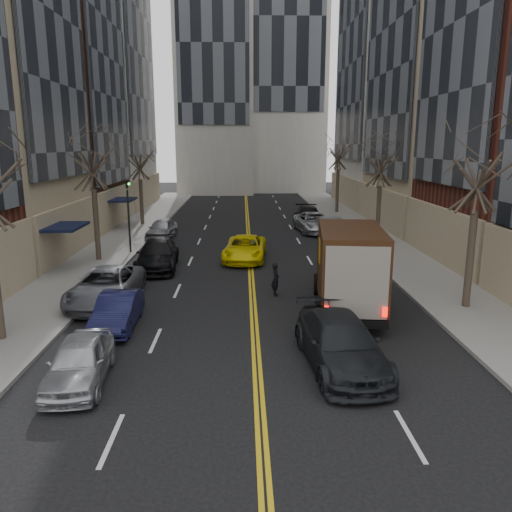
{
  "coord_description": "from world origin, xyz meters",
  "views": [
    {
      "loc": [
        -0.41,
        -8.45,
        6.74
      ],
      "look_at": [
        0.12,
        11.57,
        2.2
      ],
      "focal_mm": 35.0,
      "sensor_mm": 36.0,
      "label": 1
    }
  ],
  "objects_px": {
    "ups_truck": "(349,268)",
    "observer_sedan": "(340,343)",
    "taxi": "(245,248)",
    "pedestrian": "(276,279)"
  },
  "relations": [
    {
      "from": "ups_truck",
      "to": "observer_sedan",
      "type": "height_order",
      "value": "ups_truck"
    },
    {
      "from": "observer_sedan",
      "to": "pedestrian",
      "type": "xyz_separation_m",
      "value": [
        -1.51,
        7.41,
        -0.01
      ]
    },
    {
      "from": "ups_truck",
      "to": "pedestrian",
      "type": "height_order",
      "value": "ups_truck"
    },
    {
      "from": "ups_truck",
      "to": "observer_sedan",
      "type": "distance_m",
      "value": 5.56
    },
    {
      "from": "ups_truck",
      "to": "taxi",
      "type": "height_order",
      "value": "ups_truck"
    },
    {
      "from": "taxi",
      "to": "pedestrian",
      "type": "bearing_deg",
      "value": -73.99
    },
    {
      "from": "observer_sedan",
      "to": "taxi",
      "type": "bearing_deg",
      "value": 96.02
    },
    {
      "from": "taxi",
      "to": "pedestrian",
      "type": "height_order",
      "value": "pedestrian"
    },
    {
      "from": "taxi",
      "to": "pedestrian",
      "type": "relative_size",
      "value": 3.35
    },
    {
      "from": "ups_truck",
      "to": "taxi",
      "type": "relative_size",
      "value": 1.31
    }
  ]
}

